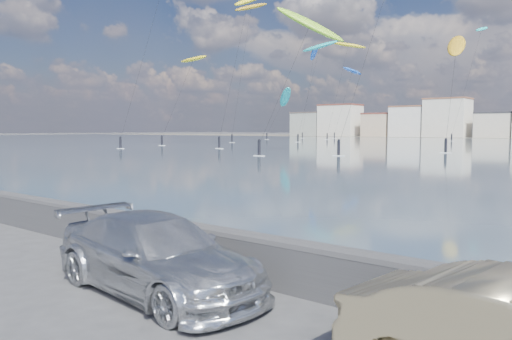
{
  "coord_description": "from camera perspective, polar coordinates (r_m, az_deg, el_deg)",
  "views": [
    {
      "loc": [
        8.19,
        -5.11,
        3.16
      ],
      "look_at": [
        1.0,
        4.0,
        2.2
      ],
      "focal_mm": 35.0,
      "sensor_mm": 36.0,
      "label": 1
    }
  ],
  "objects": [
    {
      "name": "kitesurfer_2",
      "position": [
        123.41,
        -0.59,
        17.98
      ],
      "size": [
        4.89,
        12.51,
        33.8
      ],
      "color": "#BF8C19",
      "rests_on": "ground"
    },
    {
      "name": "kitesurfer_18",
      "position": [
        155.87,
        3.35,
        8.29
      ],
      "size": [
        8.74,
        12.76,
        16.09
      ],
      "color": "#19BFBF",
      "rests_on": "ground"
    },
    {
      "name": "kitesurfer_13",
      "position": [
        82.17,
        21.92,
        12.94
      ],
      "size": [
        5.46,
        16.43,
        18.05
      ],
      "color": "#BF8C19",
      "rests_on": "ground"
    },
    {
      "name": "kitesurfer_8",
      "position": [
        178.93,
        6.64,
        13.02
      ],
      "size": [
        7.24,
        12.49,
        32.37
      ],
      "color": "blue",
      "rests_on": "ground"
    },
    {
      "name": "seawall",
      "position": [
        11.61,
        -7.95,
        -8.15
      ],
      "size": [
        400.0,
        0.36,
        1.08
      ],
      "color": "#28282B",
      "rests_on": "ground"
    },
    {
      "name": "kitesurfer_17",
      "position": [
        129.86,
        7.31,
        13.76
      ],
      "size": [
        10.43,
        12.62,
        25.62
      ],
      "color": "#19BFBF",
      "rests_on": "ground"
    },
    {
      "name": "kitesurfer_1",
      "position": [
        157.72,
        10.49,
        13.78
      ],
      "size": [
        10.79,
        14.13,
        30.11
      ],
      "color": "yellow",
      "rests_on": "ground"
    },
    {
      "name": "kitesurfer_12",
      "position": [
        89.95,
        -0.96,
        18.53
      ],
      "size": [
        3.47,
        13.23,
        27.0
      ],
      "color": "yellow",
      "rests_on": "ground"
    },
    {
      "name": "kitesurfer_9",
      "position": [
        172.12,
        10.93,
        10.99
      ],
      "size": [
        5.52,
        12.08,
        23.88
      ],
      "color": "blue",
      "rests_on": "ground"
    },
    {
      "name": "ground",
      "position": [
        10.16,
        -19.3,
        -13.67
      ],
      "size": [
        700.0,
        700.0,
        0.0
      ],
      "primitive_type": "plane",
      "color": "#333335",
      "rests_on": "ground"
    },
    {
      "name": "kitesurfer_14",
      "position": [
        105.51,
        -7.21,
        12.31
      ],
      "size": [
        8.4,
        12.73,
        18.28
      ],
      "color": "yellow",
      "rests_on": "ground"
    },
    {
      "name": "car_silver",
      "position": [
        9.95,
        -11.32,
        -9.44
      ],
      "size": [
        5.29,
        2.59,
        1.48
      ],
      "primitive_type": "imported",
      "rotation": [
        0.0,
        0.0,
        1.47
      ],
      "color": "silver",
      "rests_on": "ground"
    },
    {
      "name": "kitesurfer_0",
      "position": [
        68.74,
        6.15,
        16.09
      ],
      "size": [
        9.11,
        15.16,
        20.06
      ],
      "color": "#8CD826",
      "rests_on": "ground"
    },
    {
      "name": "kitesurfer_15",
      "position": [
        151.27,
        24.34,
        14.26
      ],
      "size": [
        4.81,
        17.77,
        31.28
      ],
      "color": "#19BFBF",
      "rests_on": "ground"
    }
  ]
}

